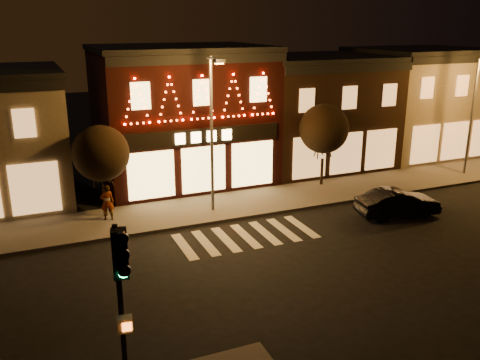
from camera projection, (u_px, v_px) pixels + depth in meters
ground at (285, 273)px, 20.60m from camera, size 120.00×120.00×0.00m
sidewalk_far at (250, 203)px, 28.36m from camera, size 44.00×4.00×0.15m
building_pulp at (182, 114)px, 31.67m from camera, size 10.20×8.34×8.30m
building_right_a at (315, 111)px, 35.33m from camera, size 9.20×8.28×7.50m
building_right_b at (418, 101)px, 38.62m from camera, size 9.20×8.28×7.80m
traffic_signal_near at (121, 288)px, 11.89m from camera, size 0.40×0.54×5.13m
streetlamp_mid at (213, 123)px, 25.50m from camera, size 0.52×1.82×7.94m
streetlamp_right at (476, 108)px, 32.19m from camera, size 0.55×1.68×7.32m
tree_left at (101, 153)px, 25.32m from camera, size 2.80×2.80×4.68m
tree_right at (324, 129)px, 30.31m from camera, size 2.94×2.94×4.91m
dark_sedan at (398, 203)px, 26.44m from camera, size 4.47×2.12×1.41m
pedestrian at (107, 202)px, 25.49m from camera, size 0.69×0.47×1.82m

